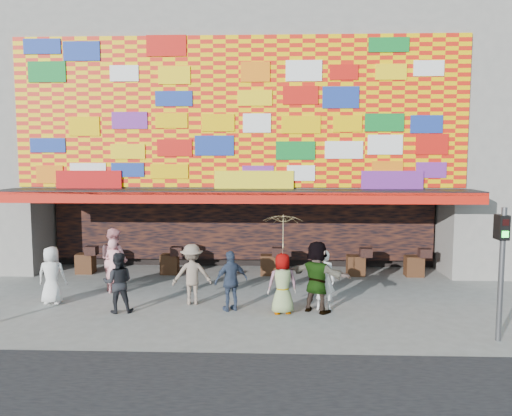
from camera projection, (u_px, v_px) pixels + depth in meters
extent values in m
plane|color=slate|center=(228.00, 316.00, 12.89)|extent=(90.00, 90.00, 0.00)
cube|color=gray|center=(246.00, 98.00, 20.19)|extent=(15.00, 8.00, 7.00)
cube|color=black|center=(247.00, 217.00, 21.69)|extent=(15.00, 6.00, 3.00)
cube|color=gray|center=(40.00, 229.00, 17.98)|extent=(0.40, 2.00, 3.00)
cube|color=gray|center=(449.00, 232.00, 17.43)|extent=(0.40, 2.00, 3.00)
cube|color=black|center=(238.00, 191.00, 15.97)|extent=(15.20, 1.60, 0.12)
cube|color=red|center=(236.00, 198.00, 15.21)|extent=(15.20, 0.04, 0.35)
cube|color=#FABF00|center=(239.00, 112.00, 16.27)|extent=(14.80, 0.08, 4.90)
cube|color=black|center=(243.00, 226.00, 18.55)|extent=(14.00, 0.25, 2.50)
cylinder|color=#59595B|center=(501.00, 275.00, 11.01)|extent=(0.12, 0.12, 3.00)
cube|color=black|center=(504.00, 228.00, 10.91)|extent=(0.22, 0.18, 0.55)
cube|color=black|center=(506.00, 222.00, 10.80)|extent=(0.14, 0.02, 0.14)
cube|color=#19E533|center=(505.00, 234.00, 10.82)|extent=(0.14, 0.02, 0.14)
imported|color=silver|center=(52.00, 275.00, 13.94)|extent=(0.80, 0.53, 1.61)
imported|color=pink|center=(114.00, 266.00, 14.98)|extent=(0.69, 0.54, 1.67)
imported|color=black|center=(118.00, 282.00, 13.13)|extent=(0.88, 0.74, 1.60)
imported|color=#826F5F|center=(192.00, 274.00, 13.87)|extent=(1.21, 0.87, 1.69)
imported|color=#303C54|center=(231.00, 281.00, 13.27)|extent=(1.02, 0.82, 1.62)
imported|color=gray|center=(317.00, 277.00, 13.15)|extent=(1.79, 1.43, 1.90)
imported|color=gray|center=(282.00, 284.00, 13.03)|extent=(0.87, 0.65, 1.60)
imported|color=white|center=(324.00, 280.00, 13.34)|extent=(0.68, 0.54, 1.64)
imported|color=pink|center=(114.00, 259.00, 15.27)|extent=(1.19, 1.14, 1.94)
imported|color=#D7C587|center=(283.00, 232.00, 12.89)|extent=(1.32, 1.33, 0.93)
cylinder|color=#4C3326|center=(283.00, 267.00, 12.98)|extent=(0.02, 0.02, 1.00)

